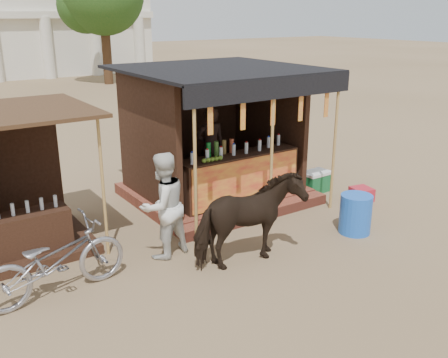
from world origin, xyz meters
TOP-DOWN VIEW (x-y plane):
  - ground at (0.00, 0.00)m, footprint 120.00×120.00m
  - main_stall at (1.00, 3.36)m, footprint 3.60×3.61m
  - secondary_stall at (-3.17, 3.24)m, footprint 2.40×2.40m
  - cow at (-0.23, 0.57)m, footprint 1.79×0.89m
  - motorbike at (-3.01, 1.34)m, footprint 2.12×0.91m
  - bystander at (-1.19, 1.59)m, footprint 0.96×0.82m
  - blue_barrel at (2.09, 0.45)m, footprint 0.60×0.60m
  - red_crate at (3.47, 1.50)m, footprint 0.47×0.48m
  - cooler at (3.07, 2.47)m, footprint 0.65×0.46m

SIDE VIEW (x-z plane):
  - ground at x=0.00m, z-range 0.00..0.00m
  - red_crate at x=3.47m, z-range 0.00..0.28m
  - cooler at x=3.07m, z-range 0.00..0.46m
  - blue_barrel at x=2.09m, z-range 0.00..0.72m
  - motorbike at x=-3.01m, z-range 0.00..1.08m
  - cow at x=-0.23m, z-range 0.00..1.48m
  - secondary_stall at x=-3.17m, z-range -0.34..2.04m
  - bystander at x=-1.19m, z-range 0.00..1.75m
  - main_stall at x=1.00m, z-range -0.36..2.42m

